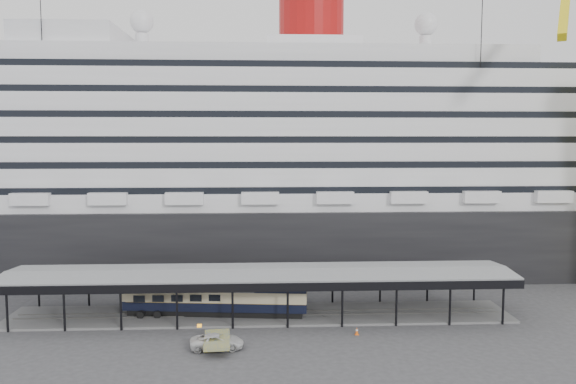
# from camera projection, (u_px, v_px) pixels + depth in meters

# --- Properties ---
(ground) EXTENTS (200.00, 200.00, 0.00)m
(ground) POSITION_uv_depth(u_px,v_px,m) (260.00, 331.00, 58.10)
(ground) COLOR #39393C
(ground) RESTS_ON ground
(cruise_ship) EXTENTS (130.00, 30.00, 43.90)m
(cruise_ship) POSITION_uv_depth(u_px,v_px,m) (261.00, 148.00, 88.21)
(cruise_ship) COLOR black
(cruise_ship) RESTS_ON ground
(platform_canopy) EXTENTS (56.00, 9.18, 5.30)m
(platform_canopy) POSITION_uv_depth(u_px,v_px,m) (260.00, 295.00, 62.85)
(platform_canopy) COLOR slate
(platform_canopy) RESTS_ON ground
(port_truck) EXTENTS (5.20, 2.66, 1.40)m
(port_truck) POSITION_uv_depth(u_px,v_px,m) (217.00, 342.00, 53.08)
(port_truck) COLOR silver
(port_truck) RESTS_ON ground
(pullman_carriage) EXTENTS (20.57, 4.75, 20.04)m
(pullman_carriage) POSITION_uv_depth(u_px,v_px,m) (216.00, 295.00, 62.61)
(pullman_carriage) COLOR black
(pullman_carriage) RESTS_ON ground
(traffic_cone_left) EXTENTS (0.40, 0.40, 0.71)m
(traffic_cone_left) POSITION_uv_depth(u_px,v_px,m) (199.00, 339.00, 54.73)
(traffic_cone_left) COLOR red
(traffic_cone_left) RESTS_ON ground
(traffic_cone_mid) EXTENTS (0.46, 0.46, 0.85)m
(traffic_cone_mid) POSITION_uv_depth(u_px,v_px,m) (224.00, 337.00, 55.22)
(traffic_cone_mid) COLOR #FA520D
(traffic_cone_mid) RESTS_ON ground
(traffic_cone_right) EXTENTS (0.43, 0.43, 0.79)m
(traffic_cone_right) POSITION_uv_depth(u_px,v_px,m) (357.00, 331.00, 56.97)
(traffic_cone_right) COLOR #F55D0D
(traffic_cone_right) RESTS_ON ground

